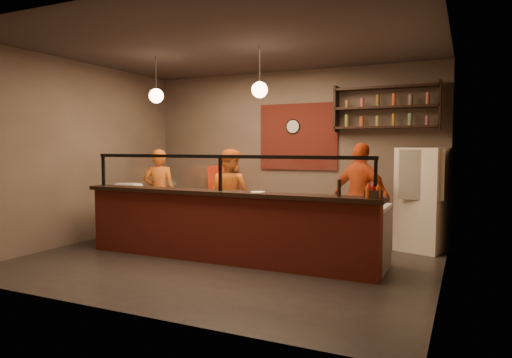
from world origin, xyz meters
The scene contains 29 objects.
floor centered at (0.00, 0.00, 0.00)m, with size 6.00×6.00×0.00m, color black.
ceiling centered at (0.00, 0.00, 3.20)m, with size 6.00×6.00×0.00m, color #3A312D.
wall_back centered at (0.00, 2.50, 1.60)m, with size 6.00×6.00×0.00m, color #69594D.
wall_left centered at (-3.00, 0.00, 1.60)m, with size 5.00×5.00×0.00m, color #69594D.
wall_right centered at (3.00, 0.00, 1.60)m, with size 5.00×5.00×0.00m, color #69594D.
wall_front centered at (0.00, -2.50, 1.60)m, with size 6.00×6.00×0.00m, color #69594D.
brick_patch centered at (0.20, 2.47, 1.90)m, with size 1.60×0.04×1.30m, color maroon.
service_counter centered at (0.00, -0.30, 0.50)m, with size 4.60×0.25×1.00m, color maroon.
counter_ledge centered at (0.00, -0.30, 1.03)m, with size 4.70×0.37×0.06m, color black.
worktop_cabinet centered at (0.00, 0.20, 0.42)m, with size 4.60×0.75×0.85m, color gray.
worktop centered at (0.00, 0.20, 0.88)m, with size 4.60×0.75×0.05m, color beige.
sneeze_guard centered at (0.00, -0.30, 1.37)m, with size 4.50×0.05×0.52m.
wall_shelving centered at (1.90, 2.32, 2.40)m, with size 1.84×0.28×0.85m.
wall_clock centered at (0.10, 2.46, 2.10)m, with size 0.30×0.30×0.04m, color black.
pendant_left centered at (-1.50, 0.20, 2.55)m, with size 0.24×0.24×0.77m.
pendant_right centered at (0.40, 0.20, 2.55)m, with size 0.24×0.24×0.77m.
cook_left centered at (-2.05, 0.98, 0.83)m, with size 0.61×0.40×1.66m, color #C35612.
cook_mid centered at (-0.60, 1.12, 0.83)m, with size 0.81×0.63×1.66m, color #CB5913.
cook_right centered at (1.67, 1.45, 0.88)m, with size 1.04×0.43×1.77m, color #C73F12.
fridge centered at (2.60, 1.79, 0.84)m, with size 0.70×0.66×1.68m, color silver.
red_cooler centered at (-1.32, 2.15, 0.65)m, with size 0.56×0.51×1.31m, color red.
pizza_dough centered at (0.81, 0.18, 0.91)m, with size 0.51×0.51×0.01m, color beige.
prep_tub_a centered at (-2.15, 0.33, 0.97)m, with size 0.28×0.23×0.14m, color silver.
prep_tub_b centered at (-2.15, 0.28, 0.98)m, with size 0.31×0.24×0.15m, color silver.
prep_tub_c centered at (-2.15, 0.18, 0.98)m, with size 0.33×0.26×0.16m, color silver.
rolling_pin centered at (-1.90, 0.22, 0.93)m, with size 0.06×0.06×0.35m, color yellow.
condiment_caddy centered at (2.20, -0.32, 1.11)m, with size 0.19×0.14×0.10m, color black.
pepper_mill centered at (1.76, -0.33, 1.17)m, with size 0.05×0.05×0.22m, color black.
small_plate centered at (0.61, -0.32, 1.07)m, with size 0.20×0.20×0.01m, color white.
Camera 1 is at (3.26, -6.06, 1.69)m, focal length 32.00 mm.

